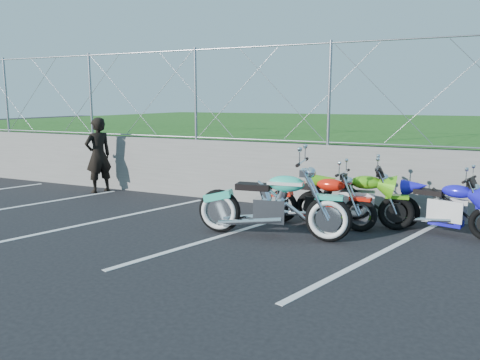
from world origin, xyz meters
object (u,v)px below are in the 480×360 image
at_px(naked_orange, 321,203).
at_px(person_standing, 98,155).
at_px(sportbike_blue, 446,209).
at_px(cruiser_turquoise, 274,207).
at_px(sportbike_green, 355,202).

height_order(naked_orange, person_standing, person_standing).
bearing_deg(naked_orange, sportbike_blue, 15.08).
distance_m(cruiser_turquoise, person_standing, 5.40).
bearing_deg(cruiser_turquoise, sportbike_blue, 21.12).
xyz_separation_m(cruiser_turquoise, naked_orange, (0.51, 0.94, -0.08)).
bearing_deg(sportbike_blue, naked_orange, -153.89).
bearing_deg(sportbike_green, cruiser_turquoise, -140.10).
distance_m(cruiser_turquoise, naked_orange, 1.08).
relative_size(sportbike_blue, person_standing, 1.02).
relative_size(cruiser_turquoise, sportbike_green, 1.26).
distance_m(sportbike_green, person_standing, 6.19).
bearing_deg(sportbike_blue, person_standing, -168.19).
height_order(cruiser_turquoise, sportbike_green, cruiser_turquoise).
relative_size(cruiser_turquoise, naked_orange, 1.27).
bearing_deg(naked_orange, sportbike_green, 25.64).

